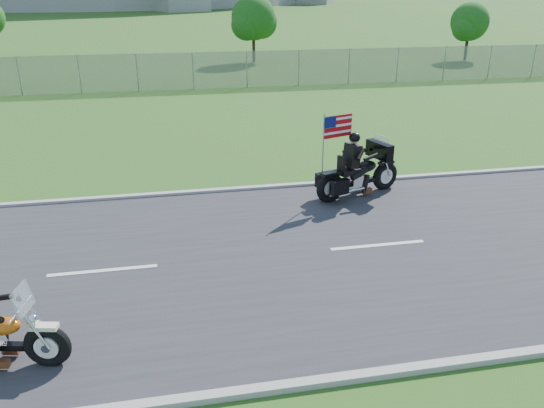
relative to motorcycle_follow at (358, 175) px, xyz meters
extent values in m
plane|color=#2E541A|center=(-4.58, -3.04, -0.63)|extent=(420.00, 420.00, 0.00)
cube|color=#28282B|center=(-4.58, -3.04, -0.61)|extent=(120.00, 8.00, 0.04)
cube|color=#9E9B93|center=(-4.58, 1.01, -0.58)|extent=(120.00, 0.18, 0.12)
cube|color=#9E9B93|center=(-4.58, -7.09, -0.58)|extent=(120.00, 0.18, 0.12)
cube|color=gray|center=(-9.58, 16.96, 0.37)|extent=(60.00, 0.03, 2.00)
cylinder|color=#382316|center=(1.42, 26.96, 0.63)|extent=(0.22, 0.22, 2.52)
sphere|color=#1D4B14|center=(1.42, 26.96, 2.52)|extent=(3.20, 3.20, 3.20)
sphere|color=#1D4B14|center=(2.06, 27.44, 2.16)|extent=(2.40, 2.40, 2.40)
sphere|color=#1D4B14|center=(0.86, 26.56, 2.07)|extent=(2.24, 2.24, 2.24)
cylinder|color=#382316|center=(17.42, 24.96, 0.49)|extent=(0.22, 0.22, 2.24)
sphere|color=#1D4B14|center=(17.42, 24.96, 2.17)|extent=(2.80, 2.80, 2.80)
sphere|color=#1D4B14|center=(17.98, 25.38, 1.85)|extent=(2.10, 2.10, 2.10)
sphere|color=#1D4B14|center=(16.93, 24.61, 1.77)|extent=(1.96, 1.96, 1.96)
torus|color=black|center=(-7.09, -5.88, -0.25)|extent=(0.76, 0.34, 0.74)
ellipsoid|color=#C6560E|center=(-7.71, -5.75, 0.11)|extent=(0.62, 0.43, 0.28)
cube|color=silver|center=(-7.32, -5.83, 0.59)|extent=(0.14, 0.46, 0.40)
torus|color=black|center=(0.92, 0.31, -0.21)|extent=(0.86, 0.47, 0.84)
torus|color=black|center=(-0.90, -0.31, -0.21)|extent=(0.86, 0.47, 0.84)
ellipsoid|color=black|center=(0.24, 0.08, 0.20)|extent=(0.72, 0.55, 0.32)
cube|color=black|center=(-0.31, -0.11, 0.16)|extent=(0.70, 0.52, 0.14)
cube|color=black|center=(-0.26, -0.09, 0.60)|extent=(0.40, 0.52, 0.62)
sphere|color=black|center=(-0.21, -0.07, 1.09)|extent=(0.39, 0.39, 0.31)
cube|color=black|center=(0.65, 0.22, 0.60)|extent=(0.53, 0.94, 0.45)
cube|color=#B70C11|center=(-0.65, 0.01, 1.39)|extent=(0.87, 0.32, 0.59)
camera|label=1|loc=(-4.97, -13.08, 4.92)|focal=35.00mm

